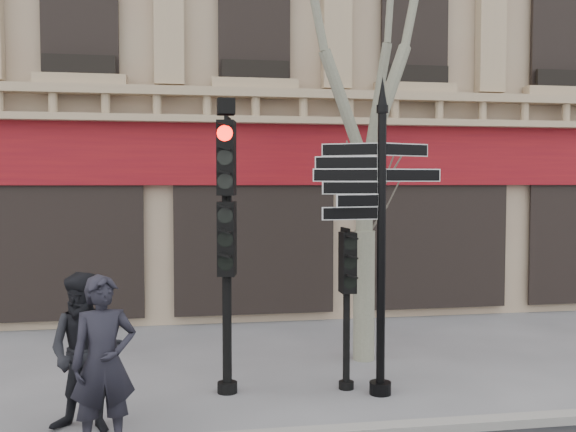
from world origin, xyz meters
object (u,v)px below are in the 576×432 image
Objects in this scene: fingerpost at (382,183)px; traffic_signal_secondary at (347,280)px; plane_tree at (366,4)px; pedestrian_a at (104,363)px; pedestrian_b at (86,352)px; traffic_signal_main at (226,209)px.

fingerpost reaches higher than traffic_signal_secondary.
fingerpost is 0.53× the size of plane_tree.
traffic_signal_secondary is 1.16× the size of pedestrian_a.
pedestrian_b is at bearing -164.93° from fingerpost.
plane_tree is at bearing 24.54° from pedestrian_a.
plane_tree reaches higher than traffic_signal_secondary.
fingerpost is 1.07× the size of traffic_signal_main.
fingerpost reaches higher than pedestrian_a.
plane_tree is at bearing 46.41° from pedestrian_b.
fingerpost is at bearing 6.24° from pedestrian_a.
fingerpost reaches higher than pedestrian_b.
traffic_signal_main reaches higher than traffic_signal_secondary.
pedestrian_a is (-3.64, -1.32, -2.02)m from fingerpost.
pedestrian_b is (-3.50, -1.03, -0.64)m from traffic_signal_secondary.
plane_tree is 7.02m from pedestrian_a.
pedestrian_b is (-3.91, -0.72, -2.04)m from fingerpost.
traffic_signal_secondary reaches higher than pedestrian_b.
pedestrian_a is 1.03× the size of pedestrian_b.
traffic_signal_main is 2.11× the size of pedestrian_a.
fingerpost is at bearing 0.35° from traffic_signal_main.
traffic_signal_main is 1.82× the size of traffic_signal_secondary.
traffic_signal_main reaches higher than pedestrian_b.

